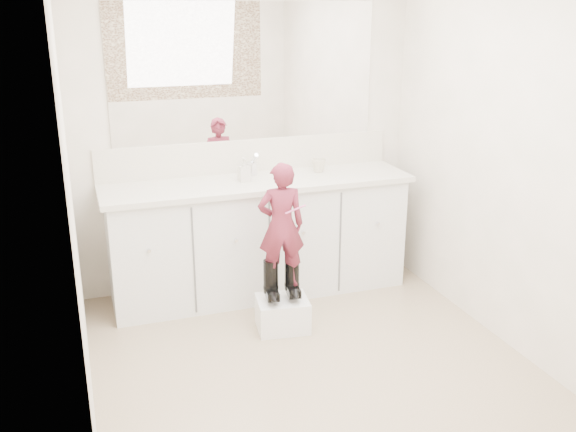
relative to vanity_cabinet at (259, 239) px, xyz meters
name	(u,v)px	position (x,y,z in m)	size (l,w,h in m)	color
floor	(317,371)	(0.00, -1.23, -0.42)	(3.00, 3.00, 0.00)	#8D7C5C
wall_back	(247,131)	(0.00, 0.27, 0.77)	(2.60, 2.60, 0.00)	beige
wall_front	(486,290)	(0.00, -2.73, 0.77)	(2.60, 2.60, 0.00)	beige
wall_left	(71,203)	(-1.30, -1.23, 0.78)	(3.00, 3.00, 0.00)	beige
wall_right	(518,162)	(1.30, -1.23, 0.78)	(3.00, 3.00, 0.00)	beige
vanity_cabinet	(259,239)	(0.00, 0.00, 0.00)	(2.20, 0.55, 0.85)	silver
countertop	(258,183)	(0.00, -0.01, 0.45)	(2.28, 0.58, 0.04)	beige
backsplash	(248,156)	(0.00, 0.26, 0.59)	(2.28, 0.03, 0.25)	beige
mirror	(246,72)	(0.00, 0.26, 1.22)	(2.00, 0.02, 1.00)	white
dot_panel	(498,159)	(0.00, -2.71, 1.22)	(2.00, 0.01, 1.20)	#472819
faucet	(252,168)	(0.00, 0.15, 0.52)	(0.08, 0.08, 0.10)	silver
cup	(319,165)	(0.51, 0.07, 0.52)	(0.11, 0.11, 0.10)	beige
soap_bottle	(244,170)	(-0.10, 0.00, 0.55)	(0.08, 0.08, 0.17)	beige
step_stool	(282,314)	(-0.03, -0.64, -0.32)	(0.34, 0.28, 0.22)	white
boot_left	(271,280)	(-0.10, -0.62, -0.06)	(0.10, 0.19, 0.28)	black
boot_right	(292,277)	(0.05, -0.62, -0.06)	(0.10, 0.19, 0.28)	black
toddler	(281,225)	(-0.03, -0.62, 0.32)	(0.31, 0.20, 0.85)	#A6334F
toothbrush	(295,209)	(0.04, -0.70, 0.44)	(0.01, 0.01, 0.14)	#D75390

